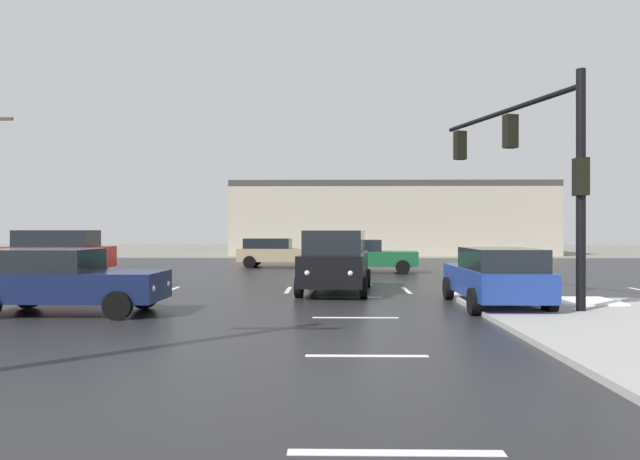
{
  "coord_description": "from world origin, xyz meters",
  "views": [
    {
      "loc": [
        -0.61,
        -19.21,
        2.07
      ],
      "look_at": [
        -1.04,
        7.39,
        2.06
      ],
      "focal_mm": 31.85,
      "sensor_mm": 36.0,
      "label": 1
    }
  ],
  "objects_px": {
    "sedan_tan": "(277,252)",
    "suv_red": "(57,251)",
    "sedan_blue": "(496,276)",
    "sedan_green": "(366,255)",
    "sedan_navy": "(63,280)",
    "traffic_signal_mast": "(533,156)",
    "suv_black": "(336,260)"
  },
  "relations": [
    {
      "from": "sedan_green",
      "to": "sedan_navy",
      "type": "xyz_separation_m",
      "value": [
        -8.28,
        -13.38,
        0.0
      ]
    },
    {
      "from": "traffic_signal_mast",
      "to": "sedan_navy",
      "type": "bearing_deg",
      "value": 80.71
    },
    {
      "from": "sedan_blue",
      "to": "suv_red",
      "type": "relative_size",
      "value": 0.94
    },
    {
      "from": "traffic_signal_mast",
      "to": "sedan_tan",
      "type": "distance_m",
      "value": 17.95
    },
    {
      "from": "suv_black",
      "to": "traffic_signal_mast",
      "type": "bearing_deg",
      "value": 63.67
    },
    {
      "from": "traffic_signal_mast",
      "to": "suv_red",
      "type": "distance_m",
      "value": 21.03
    },
    {
      "from": "traffic_signal_mast",
      "to": "sedan_navy",
      "type": "relative_size",
      "value": 1.36
    },
    {
      "from": "traffic_signal_mast",
      "to": "sedan_blue",
      "type": "distance_m",
      "value": 3.41
    },
    {
      "from": "sedan_green",
      "to": "sedan_tan",
      "type": "relative_size",
      "value": 1.01
    },
    {
      "from": "sedan_navy",
      "to": "sedan_blue",
      "type": "bearing_deg",
      "value": 7.38
    },
    {
      "from": "sedan_tan",
      "to": "suv_red",
      "type": "bearing_deg",
      "value": -149.48
    },
    {
      "from": "suv_black",
      "to": "sedan_blue",
      "type": "bearing_deg",
      "value": 54.6
    },
    {
      "from": "traffic_signal_mast",
      "to": "sedan_blue",
      "type": "xyz_separation_m",
      "value": [
        -1.1,
        -0.34,
        -3.21
      ]
    },
    {
      "from": "sedan_blue",
      "to": "sedan_tan",
      "type": "relative_size",
      "value": 0.99
    },
    {
      "from": "sedan_navy",
      "to": "suv_red",
      "type": "bearing_deg",
      "value": 117.15
    },
    {
      "from": "sedan_tan",
      "to": "traffic_signal_mast",
      "type": "bearing_deg",
      "value": -59.17
    },
    {
      "from": "traffic_signal_mast",
      "to": "suv_black",
      "type": "relative_size",
      "value": 1.24
    },
    {
      "from": "sedan_blue",
      "to": "suv_black",
      "type": "distance_m",
      "value": 5.54
    },
    {
      "from": "sedan_green",
      "to": "suv_red",
      "type": "relative_size",
      "value": 0.96
    },
    {
      "from": "sedan_green",
      "to": "sedan_navy",
      "type": "height_order",
      "value": "same"
    },
    {
      "from": "sedan_green",
      "to": "sedan_navy",
      "type": "distance_m",
      "value": 15.74
    },
    {
      "from": "traffic_signal_mast",
      "to": "sedan_blue",
      "type": "height_order",
      "value": "traffic_signal_mast"
    },
    {
      "from": "traffic_signal_mast",
      "to": "suv_red",
      "type": "relative_size",
      "value": 1.28
    },
    {
      "from": "sedan_green",
      "to": "suv_red",
      "type": "bearing_deg",
      "value": -169.57
    },
    {
      "from": "sedan_navy",
      "to": "sedan_tan",
      "type": "distance_m",
      "value": 17.56
    },
    {
      "from": "sedan_navy",
      "to": "suv_red",
      "type": "xyz_separation_m",
      "value": [
        -5.99,
        12.07,
        0.24
      ]
    },
    {
      "from": "sedan_blue",
      "to": "sedan_tan",
      "type": "bearing_deg",
      "value": 24.94
    },
    {
      "from": "sedan_tan",
      "to": "suv_black",
      "type": "xyz_separation_m",
      "value": [
        3.07,
        -12.27,
        0.24
      ]
    },
    {
      "from": "sedan_navy",
      "to": "sedan_tan",
      "type": "relative_size",
      "value": 0.99
    },
    {
      "from": "sedan_blue",
      "to": "suv_red",
      "type": "bearing_deg",
      "value": 57.87
    },
    {
      "from": "sedan_tan",
      "to": "sedan_green",
      "type": "bearing_deg",
      "value": -36.76
    },
    {
      "from": "sedan_navy",
      "to": "traffic_signal_mast",
      "type": "bearing_deg",
      "value": 8.38
    }
  ]
}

